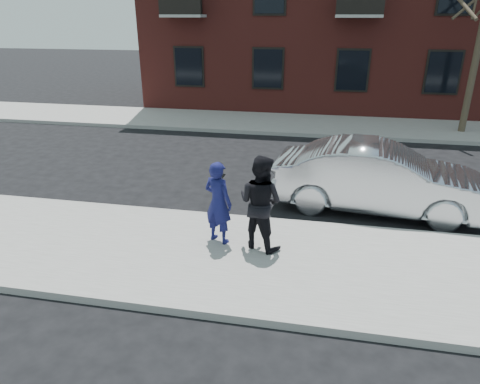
# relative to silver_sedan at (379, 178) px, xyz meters

# --- Properties ---
(ground) EXTENTS (100.00, 100.00, 0.00)m
(ground) POSITION_rel_silver_sedan_xyz_m (-0.40, -2.87, -0.84)
(ground) COLOR black
(ground) RESTS_ON ground
(near_sidewalk) EXTENTS (50.00, 3.50, 0.15)m
(near_sidewalk) POSITION_rel_silver_sedan_xyz_m (-0.40, -3.12, -0.76)
(near_sidewalk) COLOR gray
(near_sidewalk) RESTS_ON ground
(near_curb) EXTENTS (50.00, 0.10, 0.15)m
(near_curb) POSITION_rel_silver_sedan_xyz_m (-0.40, -1.32, -0.76)
(near_curb) COLOR #999691
(near_curb) RESTS_ON ground
(far_sidewalk) EXTENTS (50.00, 3.50, 0.15)m
(far_sidewalk) POSITION_rel_silver_sedan_xyz_m (-0.40, 8.38, -0.76)
(far_sidewalk) COLOR gray
(far_sidewalk) RESTS_ON ground
(far_curb) EXTENTS (50.00, 0.10, 0.15)m
(far_curb) POSITION_rel_silver_sedan_xyz_m (-0.40, 6.58, -0.76)
(far_curb) COLOR #999691
(far_curb) RESTS_ON ground
(silver_sedan) EXTENTS (5.22, 2.28, 1.67)m
(silver_sedan) POSITION_rel_silver_sedan_xyz_m (0.00, 0.00, 0.00)
(silver_sedan) COLOR #B7BABF
(silver_sedan) RESTS_ON ground
(man_hoodie) EXTENTS (0.74, 0.63, 1.73)m
(man_hoodie) POSITION_rel_silver_sedan_xyz_m (-3.40, -2.56, 0.18)
(man_hoodie) COLOR navy
(man_hoodie) RESTS_ON near_sidewalk
(man_peacoat) EXTENTS (1.15, 1.04, 1.93)m
(man_peacoat) POSITION_rel_silver_sedan_xyz_m (-2.54, -2.60, 0.28)
(man_peacoat) COLOR black
(man_peacoat) RESTS_ON near_sidewalk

